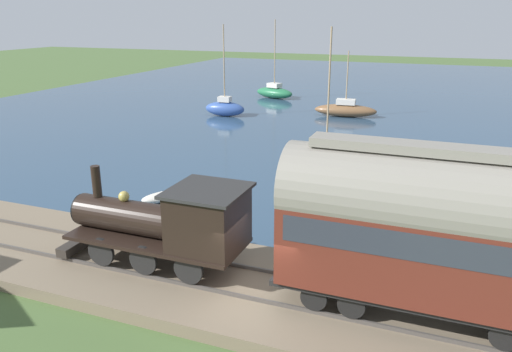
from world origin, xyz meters
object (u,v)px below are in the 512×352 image
Objects in this scene: passenger_coach at (435,227)px; rowboat_far_out at (167,196)px; sailboat_blue at (225,108)px; sailboat_teal at (326,160)px; sailboat_brown at (345,110)px; sailboat_green at (274,92)px; steam_locomotive at (172,221)px.

passenger_coach is 13.88m from rowboat_far_out.
sailboat_teal reaches higher than sailboat_blue.
sailboat_green is (7.25, 9.06, 0.05)m from sailboat_brown.
passenger_coach is 3.34× the size of rowboat_far_out.
sailboat_blue reaches higher than passenger_coach.
sailboat_blue is (-3.56, 9.83, 0.12)m from sailboat_brown.
rowboat_far_out is at bearing -166.63° from sailboat_blue.
sailboat_brown is 23.86m from rowboat_far_out.
sailboat_brown is 0.73× the size of sailboat_blue.
sailboat_green reaches higher than sailboat_blue.
sailboat_brown is at bearing -111.70° from sailboat_green.
passenger_coach is 31.14m from sailboat_brown.
passenger_coach is 1.07× the size of sailboat_teal.
sailboat_brown is (29.89, 0.47, -1.53)m from steam_locomotive.
sailboat_blue is at bearing 9.76° from sailboat_teal.
rowboat_far_out is at bearing -153.08° from sailboat_green.
sailboat_blue is at bearing 21.38° from steam_locomotive.
steam_locomotive is at bearing -148.64° from sailboat_green.
sailboat_green is (37.13, 17.42, -2.52)m from passenger_coach.
sailboat_teal is (-15.81, -2.13, -0.07)m from sailboat_brown.
sailboat_teal is (14.08, -1.65, -1.60)m from steam_locomotive.
steam_locomotive is at bearing 175.92° from sailboat_brown.
sailboat_green reaches higher than sailboat_brown.
sailboat_brown is at bearing 15.63° from passenger_coach.
passenger_coach is 32.10m from sailboat_blue.
sailboat_brown is 0.71× the size of sailboat_teal.
sailboat_green is at bearing -8.67° from sailboat_teal.
sailboat_green is 31.30m from rowboat_far_out.
steam_locomotive reaches higher than rowboat_far_out.
passenger_coach is 1.09× the size of sailboat_blue.
sailboat_teal reaches higher than passenger_coach.
rowboat_far_out is at bearing 33.18° from steam_locomotive.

